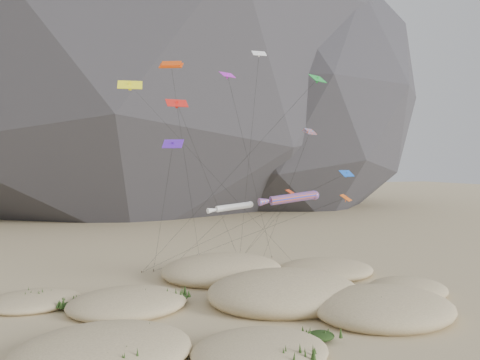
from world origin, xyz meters
The scene contains 9 objects.
ground centered at (0.00, 0.00, 0.00)m, with size 500.00×500.00×0.00m, color #CCB789.
dunes centered at (0.01, 5.59, 0.75)m, with size 49.17×36.83×4.28m.
dune_grass centered at (-1.23, 3.15, 0.84)m, with size 42.89×29.77×1.55m.
kite_stakes centered at (1.93, 23.10, 0.15)m, with size 21.94×6.53×0.30m.
rainbow_tube_kite centered at (4.65, 6.76, 10.99)m, with size 7.49×19.22×11.82m.
white_tube_kite centered at (-1.15, 10.51, 9.81)m, with size 6.59×15.68×10.42m.
orange_parafoil centered at (-7.36, 14.23, 26.30)m, with size 8.07×11.33×27.12m.
multi_parafoil centered at (8.08, 8.78, 18.42)m, with size 2.58×17.82×19.15m.
delta_kites centered at (0.92, 11.39, 19.25)m, with size 30.24×21.07×29.80m.
Camera 1 is at (-20.20, -40.62, 15.09)m, focal length 35.00 mm.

